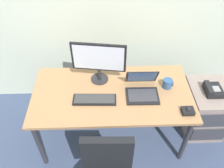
{
  "coord_description": "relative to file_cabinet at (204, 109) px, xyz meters",
  "views": [
    {
      "loc": [
        -0.06,
        -1.59,
        2.37
      ],
      "look_at": [
        0.0,
        0.0,
        0.83
      ],
      "focal_mm": 37.42,
      "sensor_mm": 36.0,
      "label": 1
    }
  ],
  "objects": [
    {
      "name": "ground_plane",
      "position": [
        -1.06,
        -0.09,
        -0.3
      ],
      "size": [
        8.0,
        8.0,
        0.0
      ],
      "primitive_type": "plane",
      "color": "#394765"
    },
    {
      "name": "desk",
      "position": [
        -1.06,
        -0.09,
        0.34
      ],
      "size": [
        1.57,
        0.8,
        0.71
      ],
      "color": "#A2774D",
      "rests_on": "ground"
    },
    {
      "name": "file_cabinet",
      "position": [
        0.0,
        0.0,
        0.0
      ],
      "size": [
        0.42,
        0.53,
        0.6
      ],
      "color": "gray",
      "rests_on": "ground"
    },
    {
      "name": "desk_phone",
      "position": [
        -0.01,
        -0.02,
        0.33
      ],
      "size": [
        0.17,
        0.2,
        0.09
      ],
      "color": "black",
      "rests_on": "file_cabinet"
    },
    {
      "name": "monitor_main",
      "position": [
        -1.18,
        0.11,
        0.67
      ],
      "size": [
        0.53,
        0.18,
        0.44
      ],
      "color": "#262628",
      "rests_on": "desk"
    },
    {
      "name": "keyboard",
      "position": [
        -1.23,
        -0.19,
        0.42
      ],
      "size": [
        0.42,
        0.15,
        0.03
      ],
      "color": "black",
      "rests_on": "desk"
    },
    {
      "name": "laptop",
      "position": [
        -0.77,
        -0.1,
        0.46
      ],
      "size": [
        0.31,
        0.32,
        0.22
      ],
      "color": "black",
      "rests_on": "desk"
    },
    {
      "name": "trackball_mouse",
      "position": [
        -0.38,
        -0.36,
        0.43
      ],
      "size": [
        0.11,
        0.09,
        0.07
      ],
      "color": "black",
      "rests_on": "desk"
    },
    {
      "name": "coffee_mug",
      "position": [
        -0.5,
        -0.03,
        0.45
      ],
      "size": [
        0.1,
        0.09,
        0.09
      ],
      "color": "#2D5081",
      "rests_on": "desk"
    }
  ]
}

